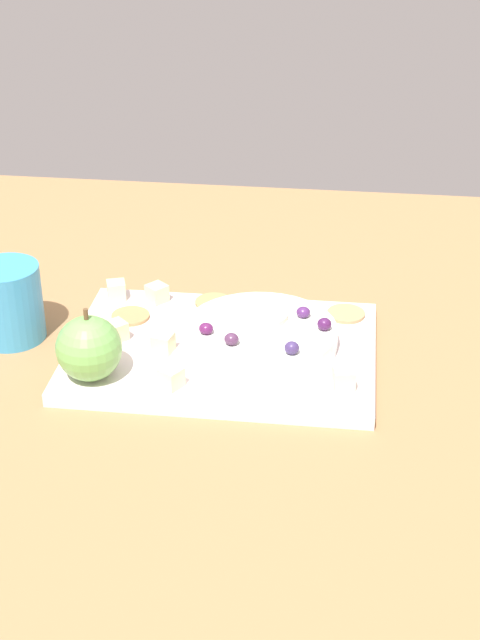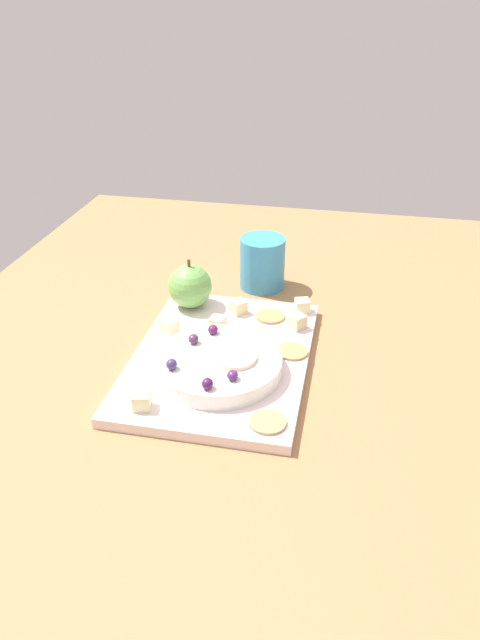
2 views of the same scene
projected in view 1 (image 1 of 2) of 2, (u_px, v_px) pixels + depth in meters
The scene contains 21 objects.
table at pixel (262, 363), 113.64cm from camera, with size 143.93×101.49×4.52cm, color #9A7047.
platter at pixel (222, 352), 110.04cm from camera, with size 34.69×24.74×1.53cm, color silver.
serving_dish at pixel (264, 337), 109.09cm from camera, with size 17.49×17.49×2.39cm, color white.
apple_whole at pixel (89, 348), 102.26cm from camera, with size 7.11×7.11×7.11cm, color #6EAF55.
apple_stem at pixel (86, 314), 100.24cm from camera, with size 0.50×0.50×1.20cm, color brown.
cheese_cube_0 at pixel (163, 343), 108.08cm from camera, with size 2.20×2.20×2.20cm, color beige.
cheese_cube_1 at pixel (344, 379), 101.58cm from camera, with size 2.20×2.20×2.20cm, color beige.
cheese_cube_2 at pixel (116, 331), 110.46cm from camera, with size 2.20×2.20×2.20cm, color beige.
cheese_cube_3 at pixel (116, 290), 119.39cm from camera, with size 2.20×2.20×2.20cm, color beige.
cheese_cube_4 at pixel (157, 293), 118.65cm from camera, with size 2.20×2.20×2.20cm, color beige.
cheese_cube_5 at pixel (171, 377), 101.80cm from camera, with size 2.20×2.20×2.20cm, color beige.
cracker_0 at pixel (214, 302), 118.47cm from camera, with size 4.59×4.59×0.40cm, color tan.
cracker_1 at pixel (346, 314), 115.90cm from camera, with size 4.59×4.59×0.40cm, color tan.
cracker_2 at pixel (130, 316), 115.40cm from camera, with size 4.59×4.59×0.40cm, color #AC804F.
grape_0 at pixel (292, 348), 103.17cm from camera, with size 1.61×1.45×1.48cm, color #402F63.
grape_1 at pixel (324, 324), 107.73cm from camera, with size 1.61×1.45×1.48cm, color #461A4B.
grape_2 at pixel (206, 329), 107.03cm from camera, with size 1.61×1.45×1.31cm, color #571B4E.
grape_3 at pixel (231, 339), 104.90cm from camera, with size 1.61×1.45×1.40cm, color #4E2C4B.
grape_4 at pixel (303, 312), 110.36cm from camera, with size 1.61×1.45×1.30cm, color #4F2561.
apple_slice_0 at pixel (262, 314), 110.69cm from camera, with size 5.81×5.81×0.60cm, color beige.
cup at pixel (7, 303), 112.31cm from camera, with size 11.11×7.96×9.20cm.
Camera 1 is at (9.41, -96.40, 61.97)cm, focal length 54.09 mm.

